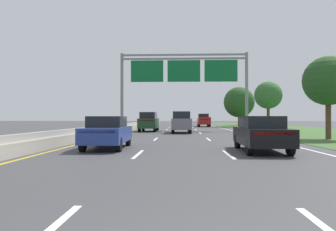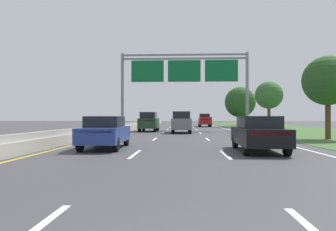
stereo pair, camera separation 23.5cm
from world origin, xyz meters
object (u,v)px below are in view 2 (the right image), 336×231
Objects in this scene: car_grey_centre_lane_suv at (181,122)px; roadside_tree_mid at (269,95)px; roadside_tree_near at (328,81)px; roadside_tree_far at (240,102)px; car_darkgreen_left_lane_suv at (149,121)px; car_blue_left_lane_sedan at (105,132)px; overhead_sign_gantry at (184,75)px; pickup_truck_red at (205,120)px; car_black_right_lane_sedan at (258,133)px; roadside_tree_distant at (245,102)px.

roadside_tree_mid reaches higher than car_grey_centre_lane_suv.
roadside_tree_far reaches higher than roadside_tree_near.
car_grey_centre_lane_suv is 1.00× the size of car_darkgreen_left_lane_suv.
roadside_tree_far reaches higher than car_blue_left_lane_sedan.
overhead_sign_gantry is 10.75m from roadside_tree_mid.
pickup_truck_red is at bearing -13.01° from car_blue_left_lane_sedan.
car_blue_left_lane_sedan is at bearing 169.25° from pickup_truck_red.
pickup_truck_red is 22.05m from car_grey_centre_lane_suv.
roadside_tree_far reaches higher than car_darkgreen_left_lane_suv.
overhead_sign_gantry reaches higher than car_black_right_lane_sedan.
car_grey_centre_lane_suv and car_darkgreen_left_lane_suv have the same top height.
roadside_tree_distant is at bearing -36.43° from pickup_truck_red.
car_darkgreen_left_lane_suv is (-7.42, -18.40, 0.02)m from pickup_truck_red.
overhead_sign_gantry is 17.28m from pickup_truck_red.
roadside_tree_mid reaches higher than roadside_tree_near.
overhead_sign_gantry is 7.12m from car_darkgreen_left_lane_suv.
overhead_sign_gantry reaches higher than roadside_tree_distant.
roadside_tree_distant is (9.59, 50.74, 3.92)m from car_black_right_lane_sedan.
car_grey_centre_lane_suv is 1.06× the size of car_black_right_lane_sedan.
roadside_tree_distant is at bearing 65.70° from overhead_sign_gantry.
roadside_tree_distant is (9.23, 12.24, 3.66)m from pickup_truck_red.
roadside_tree_near is at bearing -131.42° from car_grey_centre_lane_suv.
car_grey_centre_lane_suv is at bearing -14.78° from car_blue_left_lane_sedan.
car_darkgreen_left_lane_suv is at bearing -148.34° from overhead_sign_gantry.
overhead_sign_gantry is 31.04m from roadside_tree_distant.
overhead_sign_gantry is 17.72m from roadside_tree_near.
roadside_tree_mid is (7.17, 24.37, 3.43)m from car_black_right_lane_sedan.
pickup_truck_red is 0.91× the size of roadside_tree_mid.
car_grey_centre_lane_suv is at bearing -114.33° from roadside_tree_far.
pickup_truck_red is 1.15× the size of car_grey_centre_lane_suv.
car_darkgreen_left_lane_suv is 18.56m from roadside_tree_near.
roadside_tree_near is at bearing -91.69° from roadside_tree_mid.
overhead_sign_gantry reaches higher than car_darkgreen_left_lane_suv.
roadside_tree_distant is at bearing -9.23° from car_black_right_lane_sedan.
pickup_truck_red is 1.22× the size of car_black_right_lane_sedan.
roadside_tree_near is 0.97× the size of roadside_tree_mid.
overhead_sign_gantry is at bearing 124.17° from roadside_tree_near.
pickup_truck_red is at bearing 77.58° from overhead_sign_gantry.
roadside_tree_near is (10.17, -8.80, 2.96)m from car_grey_centre_lane_suv.
roadside_tree_near is at bearing -93.88° from roadside_tree_distant.
roadside_tree_near is at bearing -55.83° from overhead_sign_gantry.
car_grey_centre_lane_suv is 0.82× the size of roadside_tree_near.
roadside_tree_distant is (2.41, 26.38, 0.48)m from roadside_tree_mid.
roadside_tree_far is 0.98× the size of roadside_tree_distant.
roadside_tree_distant is at bearing 84.77° from roadside_tree_mid.
roadside_tree_mid is at bearing -14.94° from car_black_right_lane_sedan.
roadside_tree_distant reaches higher than car_grey_centre_lane_suv.
pickup_truck_red reaches higher than car_grey_centre_lane_suv.
pickup_truck_red is 6.64m from roadside_tree_far.
roadside_tree_far is (6.25, 38.32, 3.31)m from car_black_right_lane_sedan.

